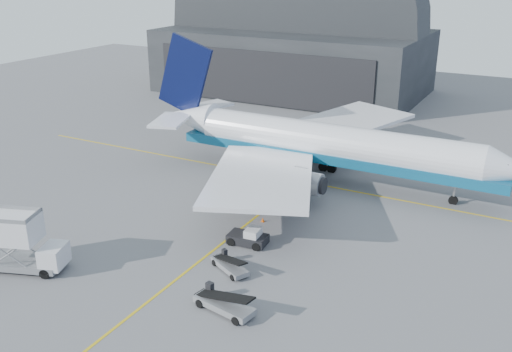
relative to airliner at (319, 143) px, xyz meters
The scene contains 9 objects.
ground 22.19m from the airliner, 93.87° to the right, with size 200.00×200.00×0.00m, color #565659.
taxi_lines 10.19m from the airliner, 99.25° to the right, with size 80.00×42.12×0.02m.
hangar 49.48m from the airliner, 118.47° to the left, with size 50.00×28.30×28.00m.
airliner is the anchor object (origin of this frame).
catering_truck 34.87m from the airliner, 113.84° to the right, with size 7.69×4.93×4.96m.
pushback_tug 19.04m from the airliner, 87.67° to the right, with size 3.80×2.44×1.68m.
belt_loader_a 29.54m from the airliner, 81.47° to the right, with size 5.38×2.55×2.01m.
belt_loader_b 24.03m from the airliner, 85.97° to the right, with size 4.28×3.08×1.65m.
traffic_cone 14.42m from the airliner, 91.31° to the right, with size 0.32×0.32×0.46m.
Camera 1 is at (25.35, -38.40, 24.94)m, focal length 40.00 mm.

